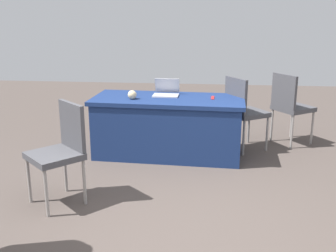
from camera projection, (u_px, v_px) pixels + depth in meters
name	position (u px, v px, depth m)	size (l,w,h in m)	color
ground_plane	(181.00, 241.00, 3.31)	(14.40, 14.40, 0.00)	#4C423D
table_foreground	(168.00, 126.00, 5.19)	(1.91, 0.90, 0.74)	navy
chair_near_front	(290.00, 104.00, 5.56)	(0.61, 0.61, 0.97)	#9E9993
chair_tucked_left	(243.00, 108.00, 5.31)	(0.61, 0.61, 0.97)	#9E9993
chair_tucked_right	(61.00, 147.00, 3.85)	(0.62, 0.62, 0.96)	#9E9993
laptop_silver	(166.00, 92.00, 5.22)	(0.33, 0.30, 0.21)	silver
yarn_ball	(132.00, 95.00, 5.00)	(0.11, 0.11, 0.11)	beige
scissors_red	(213.00, 98.00, 5.07)	(0.18, 0.04, 0.01)	red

